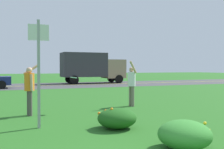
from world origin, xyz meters
name	(u,v)px	position (x,y,z in m)	size (l,w,h in m)	color
ground_plane	(47,101)	(0.00, 11.28, 0.00)	(120.00, 120.00, 0.00)	#26601E
highway_strip	(29,86)	(0.00, 22.56, 0.00)	(120.00, 8.29, 0.01)	#424244
highway_center_stripe	(29,86)	(0.00, 22.56, 0.01)	(120.00, 0.16, 0.00)	yellow
daylily_clump_mid_left	(185,135)	(1.48, 2.09, 0.30)	(1.11, 1.11, 0.60)	#337F2D
daylily_clump_front_left	(117,118)	(0.91, 4.31, 0.28)	(1.09, 1.02, 0.59)	#1E5619
sign_post_near_path	(39,63)	(-1.08, 5.16, 1.80)	(0.56, 0.10, 3.00)	#93969B
person_thrower_orange_shirt	(30,86)	(-1.16, 7.23, 1.02)	(0.55, 0.54, 1.79)	orange
person_catcher_white_shirt	(132,83)	(3.13, 7.93, 1.02)	(0.39, 0.52, 1.97)	silver
frisbee_pale_blue	(73,78)	(0.43, 7.37, 1.30)	(0.25, 0.25, 0.08)	#ADD6E5
box_truck_tan	(92,66)	(6.56, 24.42, 1.80)	(6.70, 2.46, 3.20)	#937F60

